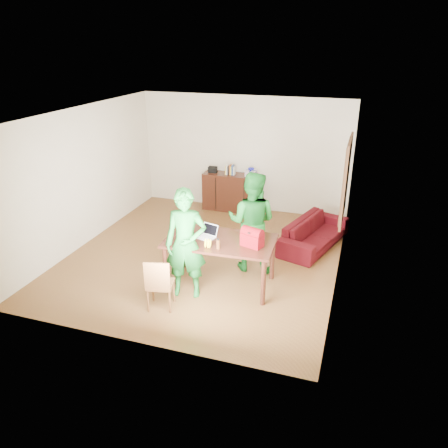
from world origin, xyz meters
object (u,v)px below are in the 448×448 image
(table, at_px, (220,246))
(person_near, at_px, (186,244))
(person_far, at_px, (252,222))
(bottle, at_px, (218,244))
(laptop, at_px, (205,236))
(sofa, at_px, (314,233))
(red_bag, at_px, (252,239))
(chair, at_px, (161,293))

(table, distance_m, person_near, 0.64)
(table, bearing_deg, person_far, 62.52)
(bottle, bearing_deg, person_far, 75.89)
(person_far, bearing_deg, bottle, 76.12)
(laptop, height_order, sofa, laptop)
(person_near, xyz_separation_m, red_bag, (0.97, 0.39, 0.06))
(chair, bearing_deg, table, 42.21)
(person_near, relative_size, person_far, 1.00)
(table, xyz_separation_m, bottle, (0.07, -0.32, 0.20))
(red_bag, bearing_deg, chair, -125.66)
(person_near, relative_size, bottle, 10.45)
(table, distance_m, sofa, 2.45)
(chair, relative_size, sofa, 0.46)
(chair, relative_size, red_bag, 2.53)
(person_near, distance_m, red_bag, 1.05)
(person_near, distance_m, bottle, 0.51)
(person_far, distance_m, sofa, 1.73)
(bottle, distance_m, sofa, 2.72)
(laptop, height_order, bottle, laptop)
(chair, distance_m, person_far, 2.05)
(chair, distance_m, laptop, 1.20)
(red_bag, xyz_separation_m, sofa, (0.76, 2.08, -0.68))
(person_near, xyz_separation_m, bottle, (0.49, 0.13, 0.02))
(person_far, distance_m, red_bag, 0.82)
(table, distance_m, chair, 1.24)
(person_near, xyz_separation_m, person_far, (0.76, 1.18, 0.00))
(table, xyz_separation_m, person_near, (-0.42, -0.45, 0.18))
(chair, height_order, sofa, chair)
(red_bag, height_order, sofa, red_bag)
(person_far, xyz_separation_m, laptop, (-0.59, -0.73, -0.03))
(sofa, bearing_deg, red_bag, 176.98)
(person_far, height_order, red_bag, person_far)
(sofa, bearing_deg, table, 164.05)
(chair, xyz_separation_m, bottle, (0.73, 0.62, 0.67))
(chair, bearing_deg, laptop, 54.00)
(person_near, bearing_deg, red_bag, 10.12)
(laptop, bearing_deg, person_far, 67.20)
(table, height_order, laptop, laptop)
(person_near, bearing_deg, chair, -127.50)
(laptop, relative_size, red_bag, 0.99)
(table, xyz_separation_m, chair, (-0.66, -0.94, -0.48))
(laptop, relative_size, bottle, 1.95)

